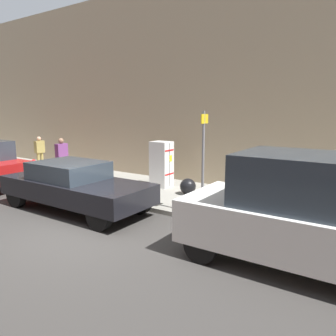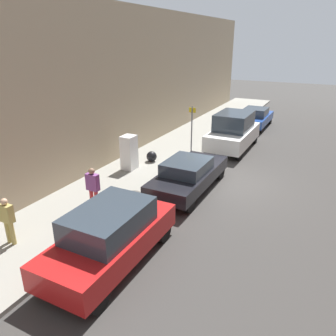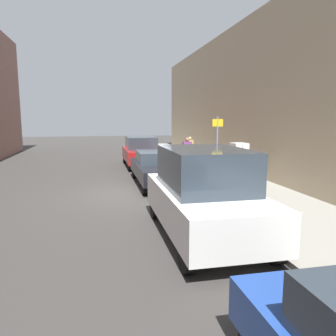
{
  "view_description": "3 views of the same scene",
  "coord_description": "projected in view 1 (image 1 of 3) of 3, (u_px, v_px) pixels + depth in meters",
  "views": [
    {
      "loc": [
        4.97,
        5.99,
        2.93
      ],
      "look_at": [
        -2.57,
        0.9,
        1.29
      ],
      "focal_mm": 35.0,
      "sensor_mm": 36.0,
      "label": 1
    },
    {
      "loc": [
        3.77,
        -13.13,
        5.98
      ],
      "look_at": [
        -2.41,
        -1.0,
        0.64
      ],
      "focal_mm": 35.0,
      "sensor_mm": 36.0,
      "label": 2
    },
    {
      "loc": [
        1.23,
        12.18,
        2.85
      ],
      "look_at": [
        -1.75,
        -1.84,
        0.64
      ],
      "focal_mm": 35.0,
      "sensor_mm": 36.0,
      "label": 3
    }
  ],
  "objects": [
    {
      "name": "parked_van_white",
      "position": [
        309.0,
        214.0,
        5.95
      ],
      "size": [
        2.05,
        4.64,
        2.14
      ],
      "color": "silver",
      "rests_on": "ground"
    },
    {
      "name": "sidewalk_slab",
      "position": [
        171.0,
        194.0,
        11.2
      ],
      "size": [
        3.66,
        44.0,
        0.13
      ],
      "primitive_type": "cube",
      "color": "gray",
      "rests_on": "ground"
    },
    {
      "name": "pedestrian_standing_near",
      "position": [
        40.0,
        150.0,
        15.52
      ],
      "size": [
        0.44,
        0.22,
        1.53
      ],
      "rotation": [
        0.0,
        0.0,
        2.79
      ],
      "color": "#A8934C",
      "rests_on": "sidewalk_slab"
    },
    {
      "name": "street_sign_post",
      "position": [
        203.0,
        158.0,
        8.57
      ],
      "size": [
        0.36,
        0.07,
        2.75
      ],
      "color": "slate",
      "rests_on": "sidewalk_slab"
    },
    {
      "name": "discarded_refrigerator",
      "position": [
        161.0,
        164.0,
        11.89
      ],
      "size": [
        0.6,
        0.7,
        1.65
      ],
      "color": "white",
      "rests_on": "sidewalk_slab"
    },
    {
      "name": "manhole_cover",
      "position": [
        82.0,
        187.0,
        11.94
      ],
      "size": [
        0.7,
        0.7,
        0.02
      ],
      "primitive_type": "cylinder",
      "color": "#47443F",
      "rests_on": "sidewalk_slab"
    },
    {
      "name": "building_facade_near",
      "position": [
        214.0,
        86.0,
        13.04
      ],
      "size": [
        2.49,
        39.6,
        7.66
      ],
      "primitive_type": "cube",
      "color": "tan",
      "rests_on": "ground"
    },
    {
      "name": "ground_plane",
      "position": [
        77.0,
        233.0,
        7.87
      ],
      "size": [
        80.0,
        80.0,
        0.0
      ],
      "primitive_type": "plane",
      "color": "#383533"
    },
    {
      "name": "trash_bag",
      "position": [
        188.0,
        186.0,
        10.87
      ],
      "size": [
        0.53,
        0.53,
        0.53
      ],
      "primitive_type": "sphere",
      "color": "black",
      "rests_on": "sidewalk_slab"
    },
    {
      "name": "parked_sedan_dark",
      "position": [
        74.0,
        185.0,
        9.53
      ],
      "size": [
        1.84,
        4.76,
        1.42
      ],
      "color": "black",
      "rests_on": "ground"
    },
    {
      "name": "pedestrian_walking_far",
      "position": [
        62.0,
        155.0,
        13.17
      ],
      "size": [
        0.48,
        0.22,
        1.66
      ],
      "rotation": [
        0.0,
        0.0,
        6.08
      ],
      "color": "#B73338",
      "rests_on": "sidewalk_slab"
    },
    {
      "name": "fire_hydrant",
      "position": [
        34.0,
        169.0,
        13.14
      ],
      "size": [
        0.22,
        0.22,
        0.82
      ],
      "color": "red",
      "rests_on": "sidewalk_slab"
    }
  ]
}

